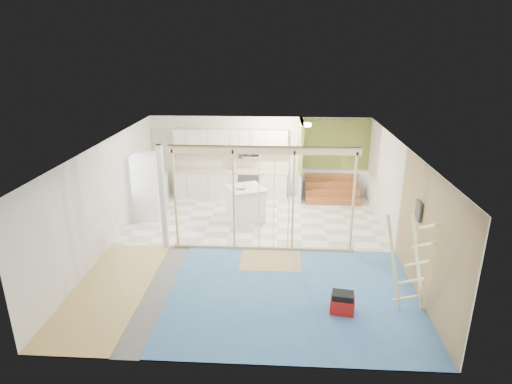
# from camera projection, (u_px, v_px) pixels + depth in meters

# --- Properties ---
(room) EXTENTS (7.01, 8.01, 2.61)m
(room) POSITION_uv_depth(u_px,v_px,m) (251.00, 200.00, 10.07)
(room) COLOR slate
(room) RESTS_ON ground
(floor_overlays) EXTENTS (7.00, 8.00, 0.03)m
(floor_overlays) POSITION_uv_depth(u_px,v_px,m) (254.00, 248.00, 10.55)
(floor_overlays) COLOR white
(floor_overlays) RESTS_ON room
(stud_frame) EXTENTS (4.66, 0.14, 2.60)m
(stud_frame) POSITION_uv_depth(u_px,v_px,m) (239.00, 187.00, 9.98)
(stud_frame) COLOR beige
(stud_frame) RESTS_ON room
(base_cabinets) EXTENTS (4.45, 2.24, 0.93)m
(base_cabinets) POSITION_uv_depth(u_px,v_px,m) (208.00, 186.00, 13.60)
(base_cabinets) COLOR white
(base_cabinets) RESTS_ON room
(upper_cabinets) EXTENTS (3.60, 0.41, 0.85)m
(upper_cabinets) POSITION_uv_depth(u_px,v_px,m) (233.00, 142.00, 13.54)
(upper_cabinets) COLOR white
(upper_cabinets) RESTS_ON room
(green_partition) EXTENTS (2.25, 1.51, 2.60)m
(green_partition) POSITION_uv_depth(u_px,v_px,m) (323.00, 171.00, 13.52)
(green_partition) COLOR olive
(green_partition) RESTS_ON room
(pot_rack) EXTENTS (0.52, 0.52, 0.72)m
(pot_rack) POSITION_uv_depth(u_px,v_px,m) (244.00, 151.00, 11.64)
(pot_rack) COLOR black
(pot_rack) RESTS_ON room
(sheathing_panel) EXTENTS (0.02, 4.00, 2.60)m
(sheathing_panel) POSITION_uv_depth(u_px,v_px,m) (428.00, 240.00, 8.00)
(sheathing_panel) COLOR tan
(sheathing_panel) RESTS_ON room
(electrical_panel) EXTENTS (0.04, 0.30, 0.40)m
(electrical_panel) POSITION_uv_depth(u_px,v_px,m) (418.00, 211.00, 8.45)
(electrical_panel) COLOR #3C3B41
(electrical_panel) RESTS_ON room
(ceiling_light) EXTENTS (0.32, 0.32, 0.08)m
(ceiling_light) POSITION_uv_depth(u_px,v_px,m) (306.00, 125.00, 12.41)
(ceiling_light) COLOR #FFEABF
(ceiling_light) RESTS_ON room
(fridge) EXTENTS (0.83, 0.80, 1.88)m
(fridge) POSITION_uv_depth(u_px,v_px,m) (147.00, 186.00, 12.13)
(fridge) COLOR white
(fridge) RESTS_ON room
(island) EXTENTS (1.32, 1.32, 0.97)m
(island) POSITION_uv_depth(u_px,v_px,m) (246.00, 204.00, 12.09)
(island) COLOR white
(island) RESTS_ON room
(bowl) EXTENTS (0.30, 0.30, 0.06)m
(bowl) POSITION_uv_depth(u_px,v_px,m) (242.00, 187.00, 11.84)
(bowl) COLOR silver
(bowl) RESTS_ON island
(soap_bottle_a) EXTENTS (0.15, 0.15, 0.32)m
(soap_bottle_a) POSITION_uv_depth(u_px,v_px,m) (234.00, 165.00, 13.67)
(soap_bottle_a) COLOR silver
(soap_bottle_a) RESTS_ON base_cabinets
(soap_bottle_b) EXTENTS (0.10, 0.10, 0.17)m
(soap_bottle_b) POSITION_uv_depth(u_px,v_px,m) (232.00, 167.00, 13.79)
(soap_bottle_b) COLOR silver
(soap_bottle_b) RESTS_ON base_cabinets
(toolbox) EXTENTS (0.49, 0.40, 0.42)m
(toolbox) POSITION_uv_depth(u_px,v_px,m) (342.00, 303.00, 7.97)
(toolbox) COLOR #B71410
(toolbox) RESTS_ON room
(ladder) EXTENTS (1.05, 0.07, 1.94)m
(ladder) POSITION_uv_depth(u_px,v_px,m) (409.00, 264.00, 7.77)
(ladder) COLOR #EEDF92
(ladder) RESTS_ON room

